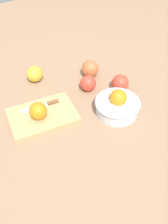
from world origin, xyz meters
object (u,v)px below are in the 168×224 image
object	(u,v)px
apple_front_left_2	(88,83)
knife	(45,105)
cutting_board	(43,116)
orange_on_board	(38,111)
apple_front_right	(35,74)
apple_front_left	(90,69)
apple_back_left	(120,83)
bowl	(117,105)

from	to	relation	value
apple_front_left_2	knife	bearing A→B (deg)	3.63
cutting_board	knife	distance (m)	0.05
orange_on_board	apple_front_right	distance (m)	0.26
apple_front_left	apple_front_left_2	xyz separation A→B (m)	(0.06, 0.08, -0.00)
cutting_board	apple_front_left	xyz separation A→B (m)	(-0.30, -0.13, 0.03)
knife	apple_back_left	xyz separation A→B (m)	(-0.33, 0.06, 0.01)
bowl	knife	bearing A→B (deg)	-35.13
cutting_board	knife	world-z (taller)	knife
orange_on_board	apple_back_left	bearing A→B (deg)	178.22
apple_front_right	knife	bearing A→B (deg)	77.40
bowl	apple_front_right	bearing A→B (deg)	-62.28
bowl	knife	distance (m)	0.28
apple_front_left	apple_front_left_2	distance (m)	0.10
cutting_board	apple_front_left_2	world-z (taller)	apple_front_left_2
cutting_board	apple_front_left	size ratio (longest dim) A/B	3.24
knife	apple_front_left_2	world-z (taller)	apple_front_left_2
cutting_board	knife	bearing A→B (deg)	-126.99
orange_on_board	apple_back_left	distance (m)	0.38
apple_front_left	apple_back_left	bearing A→B (deg)	109.07
bowl	apple_back_left	xyz separation A→B (m)	(-0.10, -0.10, -0.00)
apple_front_right	apple_front_left_2	size ratio (longest dim) A/B	1.06
bowl	apple_front_left_2	distance (m)	0.18
cutting_board	apple_back_left	distance (m)	0.36
bowl	knife	xyz separation A→B (m)	(0.23, -0.16, -0.01)
bowl	apple_front_left_2	bearing A→B (deg)	-83.16
apple_front_right	apple_back_left	size ratio (longest dim) A/B	1.00
apple_front_right	apple_front_left_2	world-z (taller)	apple_front_right
apple_front_left	apple_back_left	size ratio (longest dim) A/B	1.07
cutting_board	apple_front_right	size ratio (longest dim) A/B	3.45
orange_on_board	apple_front_right	world-z (taller)	orange_on_board
bowl	orange_on_board	bearing A→B (deg)	-22.57
knife	apple_back_left	bearing A→B (deg)	169.78
cutting_board	bowl	bearing A→B (deg)	154.08
bowl	cutting_board	size ratio (longest dim) A/B	0.70
apple_back_left	knife	bearing A→B (deg)	-10.22
bowl	apple_front_right	xyz separation A→B (m)	(0.19, -0.36, -0.00)
apple_front_right	apple_front_left_2	bearing A→B (deg)	132.58
orange_on_board	apple_front_right	xyz separation A→B (m)	(-0.09, -0.24, -0.02)
cutting_board	apple_back_left	world-z (taller)	apple_back_left
bowl	knife	world-z (taller)	bowl
bowl	apple_front_right	size ratio (longest dim) A/B	2.40
orange_on_board	apple_front_right	bearing A→B (deg)	-110.35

